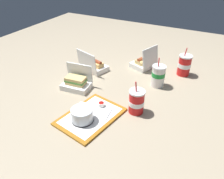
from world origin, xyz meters
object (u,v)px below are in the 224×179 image
at_px(food_tray, 91,116).
at_px(soda_cup_corner, 158,76).
at_px(plastic_fork, 109,113).
at_px(clamshell_hotdog_corner, 94,65).
at_px(clamshell_hotdog_back, 144,63).
at_px(clamshell_sandwich_right, 76,83).
at_px(soda_cup_left, 184,65).
at_px(soda_cup_center, 136,102).
at_px(ketchup_cup, 101,104).
at_px(cake_container, 82,115).

distance_m(food_tray, soda_cup_corner, 0.57).
distance_m(plastic_fork, clamshell_hotdog_corner, 0.58).
xyz_separation_m(clamshell_hotdog_back, clamshell_sandwich_right, (0.52, -0.30, 0.00)).
bearing_deg(food_tray, soda_cup_left, 154.84).
distance_m(plastic_fork, soda_cup_center, 0.18).
xyz_separation_m(ketchup_cup, soda_cup_center, (-0.06, 0.20, 0.05)).
height_order(ketchup_cup, soda_cup_corner, soda_cup_corner).
height_order(ketchup_cup, clamshell_hotdog_corner, clamshell_hotdog_corner).
distance_m(clamshell_hotdog_back, soda_cup_corner, 0.29).
distance_m(clamshell_hotdog_back, clamshell_sandwich_right, 0.60).
bearing_deg(plastic_fork, cake_container, -49.16).
relative_size(clamshell_hotdog_back, soda_cup_left, 0.99).
xyz_separation_m(clamshell_sandwich_right, soda_cup_center, (0.05, 0.46, 0.03)).
relative_size(clamshell_sandwich_right, soda_cup_left, 0.93).
xyz_separation_m(cake_container, soda_cup_corner, (-0.57, 0.25, 0.03)).
xyz_separation_m(food_tray, soda_cup_corner, (-0.51, 0.23, 0.07)).
xyz_separation_m(cake_container, plastic_fork, (-0.12, 0.10, -0.03)).
bearing_deg(clamshell_hotdog_back, soda_cup_left, 94.63).
relative_size(soda_cup_left, soda_cup_corner, 1.02).
bearing_deg(cake_container, soda_cup_left, 155.31).
bearing_deg(soda_cup_corner, cake_container, -23.69).
bearing_deg(cake_container, clamshell_hotdog_back, 175.42).
bearing_deg(clamshell_sandwich_right, soda_cup_left, 131.72).
xyz_separation_m(plastic_fork, soda_cup_center, (-0.11, 0.13, 0.06)).
xyz_separation_m(soda_cup_center, soda_cup_left, (-0.59, 0.15, 0.01)).
bearing_deg(soda_cup_left, soda_cup_corner, -26.91).
xyz_separation_m(plastic_fork, clamshell_hotdog_back, (-0.67, -0.04, 0.03)).
bearing_deg(food_tray, soda_cup_center, 128.87).
relative_size(plastic_fork, soda_cup_corner, 0.51).
height_order(clamshell_hotdog_back, clamshell_hotdog_corner, clamshell_hotdog_back).
distance_m(cake_container, ketchup_cup, 0.17).
distance_m(plastic_fork, soda_cup_corner, 0.48).
height_order(food_tray, soda_cup_left, soda_cup_left).
bearing_deg(plastic_fork, soda_cup_center, 122.21).
distance_m(food_tray, soda_cup_center, 0.28).
bearing_deg(soda_cup_corner, food_tray, -24.30).
bearing_deg(plastic_fork, food_tray, -61.78).
distance_m(cake_container, clamshell_hotdog_corner, 0.63).
height_order(cake_container, ketchup_cup, cake_container).
bearing_deg(soda_cup_left, clamshell_hotdog_corner, -68.66).
relative_size(ketchup_cup, plastic_fork, 0.36).
bearing_deg(plastic_fork, clamshell_hotdog_corner, -147.95).
relative_size(cake_container, clamshell_hotdog_back, 0.58).
distance_m(food_tray, clamshell_hotdog_corner, 0.59).
distance_m(soda_cup_left, soda_cup_corner, 0.28).
xyz_separation_m(plastic_fork, clamshell_sandwich_right, (-0.16, -0.34, 0.03)).
bearing_deg(food_tray, cake_container, -17.78).
bearing_deg(plastic_fork, soda_cup_corner, 153.69).
height_order(plastic_fork, clamshell_hotdog_back, clamshell_hotdog_back).
distance_m(ketchup_cup, plastic_fork, 0.09).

